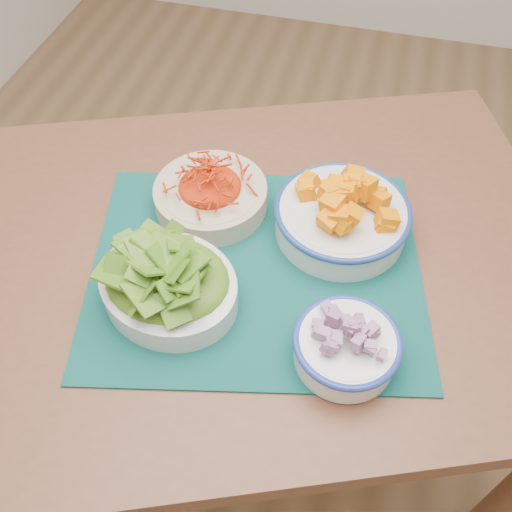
{
  "coord_description": "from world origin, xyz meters",
  "views": [
    {
      "loc": [
        -0.11,
        -0.69,
        1.49
      ],
      "look_at": [
        -0.26,
        -0.14,
        0.78
      ],
      "focal_mm": 40.0,
      "sensor_mm": 36.0,
      "label": 1
    }
  ],
  "objects_px": {
    "table": "(230,289)",
    "carrot_bowl": "(210,192)",
    "placemat": "(256,268)",
    "onion_bowl": "(347,344)",
    "squash_bowl": "(343,211)",
    "lettuce_bowl": "(167,280)"
  },
  "relations": [
    {
      "from": "placemat",
      "to": "squash_bowl",
      "type": "xyz_separation_m",
      "value": [
        0.12,
        0.11,
        0.05
      ]
    },
    {
      "from": "carrot_bowl",
      "to": "squash_bowl",
      "type": "height_order",
      "value": "squash_bowl"
    },
    {
      "from": "squash_bowl",
      "to": "lettuce_bowl",
      "type": "distance_m",
      "value": 0.31
    },
    {
      "from": "placemat",
      "to": "onion_bowl",
      "type": "xyz_separation_m",
      "value": [
        0.17,
        -0.13,
        0.04
      ]
    },
    {
      "from": "table",
      "to": "lettuce_bowl",
      "type": "bearing_deg",
      "value": -140.16
    },
    {
      "from": "placemat",
      "to": "lettuce_bowl",
      "type": "relative_size",
      "value": 1.99
    },
    {
      "from": "placemat",
      "to": "squash_bowl",
      "type": "distance_m",
      "value": 0.17
    },
    {
      "from": "carrot_bowl",
      "to": "table",
      "type": "bearing_deg",
      "value": -58.57
    },
    {
      "from": "table",
      "to": "carrot_bowl",
      "type": "height_order",
      "value": "carrot_bowl"
    },
    {
      "from": "squash_bowl",
      "to": "onion_bowl",
      "type": "xyz_separation_m",
      "value": [
        0.05,
        -0.24,
        -0.01
      ]
    },
    {
      "from": "placemat",
      "to": "carrot_bowl",
      "type": "bearing_deg",
      "value": 121.5
    },
    {
      "from": "carrot_bowl",
      "to": "lettuce_bowl",
      "type": "relative_size",
      "value": 0.96
    },
    {
      "from": "table",
      "to": "placemat",
      "type": "relative_size",
      "value": 2.57
    },
    {
      "from": "onion_bowl",
      "to": "carrot_bowl",
      "type": "bearing_deg",
      "value": 139.07
    },
    {
      "from": "carrot_bowl",
      "to": "lettuce_bowl",
      "type": "xyz_separation_m",
      "value": [
        -0.0,
        -0.21,
        0.01
      ]
    },
    {
      "from": "lettuce_bowl",
      "to": "onion_bowl",
      "type": "xyz_separation_m",
      "value": [
        0.28,
        -0.03,
        -0.01
      ]
    },
    {
      "from": "carrot_bowl",
      "to": "onion_bowl",
      "type": "distance_m",
      "value": 0.37
    },
    {
      "from": "placemat",
      "to": "onion_bowl",
      "type": "height_order",
      "value": "onion_bowl"
    },
    {
      "from": "carrot_bowl",
      "to": "squash_bowl",
      "type": "relative_size",
      "value": 0.9
    },
    {
      "from": "placemat",
      "to": "lettuce_bowl",
      "type": "xyz_separation_m",
      "value": [
        -0.11,
        -0.09,
        0.05
      ]
    },
    {
      "from": "carrot_bowl",
      "to": "squash_bowl",
      "type": "bearing_deg",
      "value": 0.0
    },
    {
      "from": "lettuce_bowl",
      "to": "placemat",
      "type": "bearing_deg",
      "value": 57.21
    }
  ]
}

